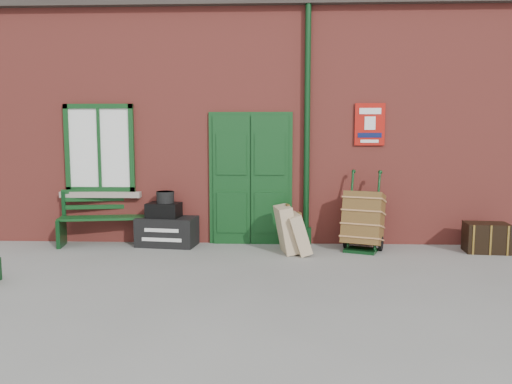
{
  "coord_description": "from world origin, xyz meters",
  "views": [
    {
      "loc": [
        0.13,
        -7.02,
        1.87
      ],
      "look_at": [
        -0.17,
        0.6,
        1.0
      ],
      "focal_mm": 35.0,
      "sensor_mm": 36.0,
      "label": 1
    }
  ],
  "objects_px": {
    "bench": "(108,216)",
    "porter_trolley": "(363,220)",
    "dark_trunk": "(486,238)",
    "houdini_trunk": "(167,231)"
  },
  "relations": [
    {
      "from": "houdini_trunk",
      "to": "porter_trolley",
      "type": "bearing_deg",
      "value": 4.34
    },
    {
      "from": "dark_trunk",
      "to": "porter_trolley",
      "type": "bearing_deg",
      "value": -177.07
    },
    {
      "from": "bench",
      "to": "porter_trolley",
      "type": "height_order",
      "value": "porter_trolley"
    },
    {
      "from": "porter_trolley",
      "to": "houdini_trunk",
      "type": "bearing_deg",
      "value": -162.42
    },
    {
      "from": "porter_trolley",
      "to": "dark_trunk",
      "type": "relative_size",
      "value": 1.94
    },
    {
      "from": "bench",
      "to": "dark_trunk",
      "type": "relative_size",
      "value": 2.49
    },
    {
      "from": "houdini_trunk",
      "to": "dark_trunk",
      "type": "relative_size",
      "value": 1.49
    },
    {
      "from": "bench",
      "to": "dark_trunk",
      "type": "height_order",
      "value": "bench"
    },
    {
      "from": "houdini_trunk",
      "to": "bench",
      "type": "bearing_deg",
      "value": -176.47
    },
    {
      "from": "houdini_trunk",
      "to": "porter_trolley",
      "type": "distance_m",
      "value": 3.28
    }
  ]
}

